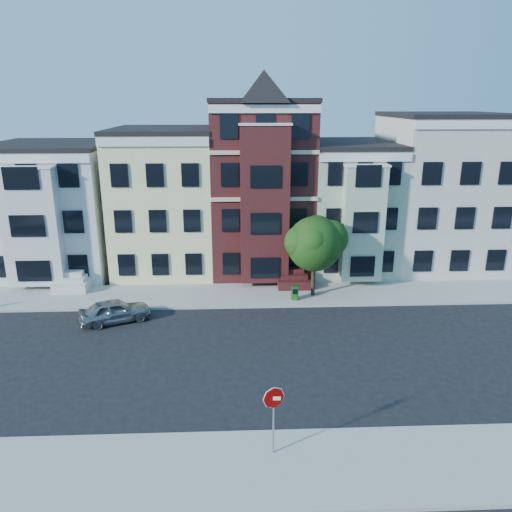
{
  "coord_description": "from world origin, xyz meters",
  "views": [
    {
      "loc": [
        -1.92,
        -22.11,
        12.17
      ],
      "look_at": [
        -0.83,
        3.29,
        4.2
      ],
      "focal_mm": 35.0,
      "sensor_mm": 36.0,
      "label": 1
    }
  ],
  "objects_px": {
    "parked_car": "(115,311)",
    "street_tree": "(314,248)",
    "newspaper_box": "(295,293)",
    "stop_sign": "(274,416)"
  },
  "relations": [
    {
      "from": "street_tree",
      "to": "newspaper_box",
      "type": "distance_m",
      "value": 3.08
    },
    {
      "from": "parked_car",
      "to": "street_tree",
      "type": "bearing_deg",
      "value": -97.28
    },
    {
      "from": "parked_car",
      "to": "newspaper_box",
      "type": "bearing_deg",
      "value": -99.26
    },
    {
      "from": "street_tree",
      "to": "stop_sign",
      "type": "xyz_separation_m",
      "value": [
        -3.69,
        -14.95,
        -1.68
      ]
    },
    {
      "from": "street_tree",
      "to": "parked_car",
      "type": "distance_m",
      "value": 12.59
    },
    {
      "from": "street_tree",
      "to": "parked_car",
      "type": "bearing_deg",
      "value": -164.64
    },
    {
      "from": "newspaper_box",
      "to": "stop_sign",
      "type": "height_order",
      "value": "stop_sign"
    },
    {
      "from": "street_tree",
      "to": "stop_sign",
      "type": "height_order",
      "value": "street_tree"
    },
    {
      "from": "newspaper_box",
      "to": "stop_sign",
      "type": "distance_m",
      "value": 14.46
    },
    {
      "from": "street_tree",
      "to": "stop_sign",
      "type": "relative_size",
      "value": 2.12
    }
  ]
}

